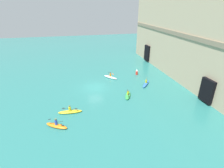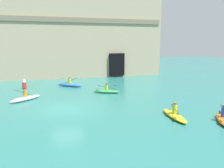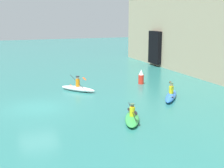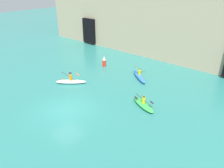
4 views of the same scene
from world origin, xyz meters
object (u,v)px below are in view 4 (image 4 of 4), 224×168
(kayak_green, at_px, (143,104))
(kayak_white, at_px, (71,81))
(marker_buoy, at_px, (104,62))
(kayak_blue, at_px, (139,76))

(kayak_green, bearing_deg, kayak_white, -147.98)
(kayak_white, bearing_deg, kayak_green, -32.86)
(kayak_white, xyz_separation_m, marker_buoy, (-0.67, 5.91, 0.35))
(kayak_green, bearing_deg, marker_buoy, 176.04)
(kayak_white, relative_size, marker_buoy, 2.21)
(marker_buoy, bearing_deg, kayak_blue, -1.60)
(kayak_green, distance_m, marker_buoy, 10.13)
(marker_buoy, bearing_deg, kayak_green, -28.50)
(kayak_blue, distance_m, marker_buoy, 5.35)
(kayak_green, bearing_deg, kayak_blue, 151.81)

